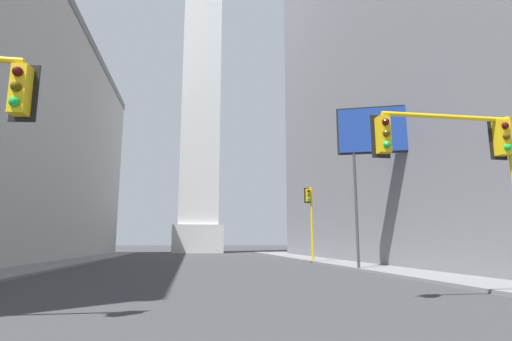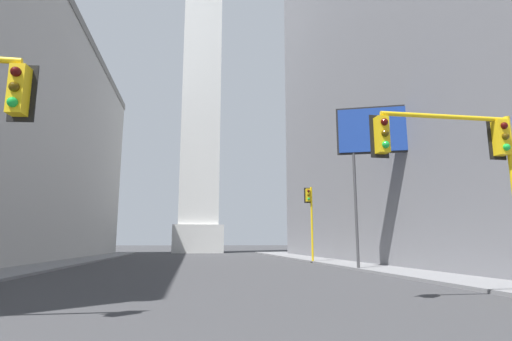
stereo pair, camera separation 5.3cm
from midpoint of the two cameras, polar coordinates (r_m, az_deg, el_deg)
The scene contains 6 objects.
sidewalk_right at distance 27.93m, azimuth 17.95°, elevation -13.06°, with size 5.00×77.41×0.15m, color slate.
building_right at distance 44.42m, azimuth 28.48°, elevation 15.93°, with size 24.98×48.79×40.67m.
obelisk at distance 73.70m, azimuth -7.72°, elevation 15.97°, with size 7.89×7.89×70.34m.
traffic_light_near_right at distance 13.75m, azimuth 27.87°, elevation 1.73°, with size 4.73×0.50×5.62m.
traffic_light_mid_right at distance 34.46m, azimuth 7.72°, elevation -5.97°, with size 0.78×0.50×6.37m.
billboard_sign at distance 26.90m, azimuth 18.12°, elevation 4.89°, with size 5.89×2.32×10.39m.
Camera 1 is at (-0.95, -1.71, 1.73)m, focal length 28.00 mm.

